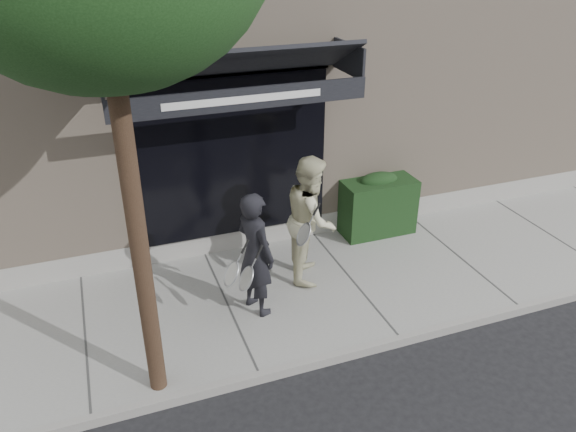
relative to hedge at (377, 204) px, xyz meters
name	(u,v)px	position (x,y,z in m)	size (l,w,h in m)	color
ground	(350,284)	(-1.10, -1.25, -0.66)	(80.00, 80.00, 0.00)	black
sidewalk	(350,281)	(-1.10, -1.25, -0.60)	(20.00, 3.00, 0.12)	gray
curb	(400,341)	(-1.10, -2.80, -0.59)	(20.00, 0.10, 0.14)	gray
building_facade	(253,50)	(-1.11, 3.71, 2.08)	(14.30, 8.04, 5.64)	tan
hedge	(377,204)	(0.00, 0.00, 0.00)	(1.30, 0.70, 1.14)	black
pedestrian_front	(255,254)	(-2.73, -1.50, 0.38)	(0.86, 0.86, 1.85)	black
pedestrian_back	(311,218)	(-1.65, -0.91, 0.46)	(1.08, 1.19, 1.99)	beige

